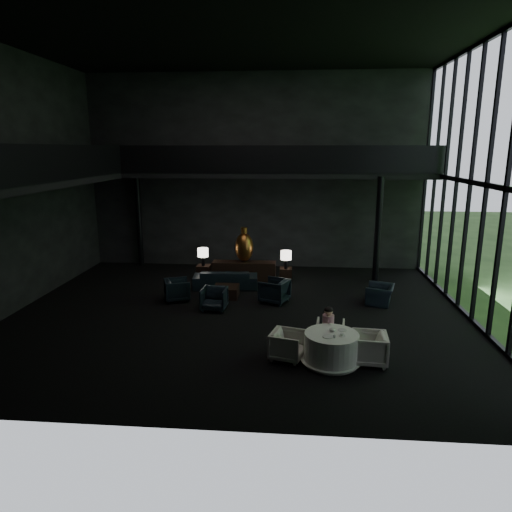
# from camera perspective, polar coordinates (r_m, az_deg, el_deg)

# --- Properties ---
(floor) EXTENTS (14.00, 12.00, 0.02)m
(floor) POSITION_cam_1_polar(r_m,az_deg,el_deg) (14.23, -2.13, -7.24)
(floor) COLOR black
(floor) RESTS_ON ground
(ceiling) EXTENTS (14.00, 12.00, 0.02)m
(ceiling) POSITION_cam_1_polar(r_m,az_deg,el_deg) (13.66, -2.44, 26.02)
(ceiling) COLOR black
(ceiling) RESTS_ON ground
(wall_back) EXTENTS (14.00, 0.04, 8.00)m
(wall_back) POSITION_cam_1_polar(r_m,az_deg,el_deg) (19.32, -0.08, 10.36)
(wall_back) COLOR black
(wall_back) RESTS_ON ground
(wall_front) EXTENTS (14.00, 0.04, 8.00)m
(wall_front) POSITION_cam_1_polar(r_m,az_deg,el_deg) (7.47, -7.88, 5.57)
(wall_front) COLOR black
(wall_front) RESTS_ON ground
(wall_left) EXTENTS (0.04, 12.00, 8.00)m
(wall_left) POSITION_cam_1_polar(r_m,az_deg,el_deg) (15.82, -28.61, 8.11)
(wall_left) COLOR black
(wall_left) RESTS_ON ground
(curtain_wall) EXTENTS (0.20, 12.00, 8.00)m
(curtain_wall) POSITION_cam_1_polar(r_m,az_deg,el_deg) (14.29, 26.89, 7.91)
(curtain_wall) COLOR black
(curtain_wall) RESTS_ON ground
(mezzanine_left) EXTENTS (2.00, 12.00, 0.25)m
(mezzanine_left) POSITION_cam_1_polar(r_m,az_deg,el_deg) (15.30, -25.45, 8.32)
(mezzanine_left) COLOR black
(mezzanine_left) RESTS_ON wall_left
(mezzanine_back) EXTENTS (12.00, 2.00, 0.25)m
(mezzanine_back) POSITION_cam_1_polar(r_m,az_deg,el_deg) (18.26, 2.83, 10.18)
(mezzanine_back) COLOR black
(mezzanine_back) RESTS_ON wall_back
(railing_left) EXTENTS (0.06, 12.00, 1.00)m
(railing_left) POSITION_cam_1_polar(r_m,az_deg,el_deg) (14.80, -22.27, 10.82)
(railing_left) COLOR black
(railing_left) RESTS_ON mezzanine_left
(railing_back) EXTENTS (12.00, 0.06, 1.00)m
(railing_back) POSITION_cam_1_polar(r_m,az_deg,el_deg) (17.24, 2.73, 11.99)
(railing_back) COLOR black
(railing_back) RESTS_ON mezzanine_back
(column_nw) EXTENTS (0.24, 0.24, 4.00)m
(column_nw) POSITION_cam_1_polar(r_m,az_deg,el_deg) (20.27, -14.43, 4.40)
(column_nw) COLOR black
(column_nw) RESTS_ON floor
(column_ne) EXTENTS (0.24, 0.24, 4.00)m
(column_ne) POSITION_cam_1_polar(r_m,az_deg,el_deg) (17.77, 15.00, 3.16)
(column_ne) COLOR black
(column_ne) RESTS_ON floor
(console) EXTENTS (2.42, 0.55, 0.77)m
(console) POSITION_cam_1_polar(r_m,az_deg,el_deg) (17.51, -1.51, -1.95)
(console) COLOR black
(console) RESTS_ON floor
(bronze_urn) EXTENTS (0.70, 0.70, 1.31)m
(bronze_urn) POSITION_cam_1_polar(r_m,az_deg,el_deg) (17.39, -1.49, 1.15)
(bronze_urn) COLOR #AE6C36
(bronze_urn) RESTS_ON console
(side_table_left) EXTENTS (0.51, 0.51, 0.56)m
(side_table_left) POSITION_cam_1_polar(r_m,az_deg,el_deg) (17.92, -6.55, -2.03)
(side_table_left) COLOR black
(side_table_left) RESTS_ON floor
(table_lamp_left) EXTENTS (0.41, 0.41, 0.69)m
(table_lamp_left) POSITION_cam_1_polar(r_m,az_deg,el_deg) (17.68, -6.65, 0.35)
(table_lamp_left) COLOR black
(table_lamp_left) RESTS_ON side_table_left
(side_table_right) EXTENTS (0.47, 0.47, 0.52)m
(side_table_right) POSITION_cam_1_polar(r_m,az_deg,el_deg) (17.60, 3.74, -2.33)
(side_table_right) COLOR black
(side_table_right) RESTS_ON floor
(table_lamp_right) EXTENTS (0.41, 0.41, 0.69)m
(table_lamp_right) POSITION_cam_1_polar(r_m,az_deg,el_deg) (17.33, 3.77, 0.00)
(table_lamp_right) COLOR black
(table_lamp_right) RESTS_ON side_table_right
(sofa) EXTENTS (2.66, 0.99, 1.02)m
(sofa) POSITION_cam_1_polar(r_m,az_deg,el_deg) (16.68, -3.85, -2.31)
(sofa) COLOR black
(sofa) RESTS_ON floor
(lounge_armchair_west) EXTENTS (1.01, 1.04, 0.84)m
(lounge_armchair_west) POSITION_cam_1_polar(r_m,az_deg,el_deg) (15.54, -9.83, -4.00)
(lounge_armchair_west) COLOR black
(lounge_armchair_west) RESTS_ON floor
(lounge_armchair_east) EXTENTS (1.17, 1.20, 0.97)m
(lounge_armchair_east) POSITION_cam_1_polar(r_m,az_deg,el_deg) (15.13, 2.30, -4.05)
(lounge_armchair_east) COLOR black
(lounge_armchair_east) RESTS_ON floor
(lounge_armchair_south) EXTENTS (0.83, 0.78, 0.81)m
(lounge_armchair_south) POSITION_cam_1_polar(r_m,az_deg,el_deg) (14.51, -5.26, -5.19)
(lounge_armchair_south) COLOR black
(lounge_armchair_south) RESTS_ON floor
(window_armchair) EXTENTS (0.78, 0.99, 0.76)m
(window_armchair) POSITION_cam_1_polar(r_m,az_deg,el_deg) (15.54, 15.25, -4.45)
(window_armchair) COLOR black
(window_armchair) RESTS_ON floor
(coffee_table) EXTENTS (0.84, 0.84, 0.37)m
(coffee_table) POSITION_cam_1_polar(r_m,az_deg,el_deg) (15.78, -3.77, -4.45)
(coffee_table) COLOR black
(coffee_table) RESTS_ON floor
(dining_table) EXTENTS (1.45, 1.45, 0.75)m
(dining_table) POSITION_cam_1_polar(r_m,az_deg,el_deg) (11.18, 9.37, -11.54)
(dining_table) COLOR white
(dining_table) RESTS_ON floor
(dining_chair_north) EXTENTS (0.74, 0.70, 0.69)m
(dining_chair_north) POSITION_cam_1_polar(r_m,az_deg,el_deg) (12.09, 9.26, -9.49)
(dining_chair_north) COLOR #ADA8A0
(dining_chair_north) RESTS_ON floor
(dining_chair_east) EXTENTS (0.86, 0.91, 0.87)m
(dining_chair_east) POSITION_cam_1_polar(r_m,az_deg,el_deg) (11.31, 13.98, -10.85)
(dining_chair_east) COLOR silver
(dining_chair_east) RESTS_ON floor
(dining_chair_west) EXTENTS (0.87, 0.90, 0.77)m
(dining_chair_west) POSITION_cam_1_polar(r_m,az_deg,el_deg) (11.24, 3.93, -10.92)
(dining_chair_west) COLOR #BAB1A4
(dining_chair_west) RESTS_ON floor
(child) EXTENTS (0.30, 0.30, 0.64)m
(child) POSITION_cam_1_polar(r_m,az_deg,el_deg) (11.84, 9.03, -7.78)
(child) COLOR #D7AAC5
(child) RESTS_ON dining_chair_north
(plate_a) EXTENTS (0.35, 0.35, 0.02)m
(plate_a) POSITION_cam_1_polar(r_m,az_deg,el_deg) (10.81, 9.03, -9.91)
(plate_a) COLOR white
(plate_a) RESTS_ON dining_table
(plate_b) EXTENTS (0.22, 0.22, 0.01)m
(plate_b) POSITION_cam_1_polar(r_m,az_deg,el_deg) (11.23, 10.72, -9.08)
(plate_b) COLOR white
(plate_b) RESTS_ON dining_table
(saucer) EXTENTS (0.17, 0.17, 0.01)m
(saucer) POSITION_cam_1_polar(r_m,az_deg,el_deg) (10.91, 10.71, -9.77)
(saucer) COLOR white
(saucer) RESTS_ON dining_table
(coffee_cup) EXTENTS (0.09, 0.09, 0.06)m
(coffee_cup) POSITION_cam_1_polar(r_m,az_deg,el_deg) (10.90, 10.70, -9.58)
(coffee_cup) COLOR white
(coffee_cup) RESTS_ON saucer
(cereal_bowl) EXTENTS (0.17, 0.17, 0.08)m
(cereal_bowl) POSITION_cam_1_polar(r_m,az_deg,el_deg) (11.12, 9.55, -9.08)
(cereal_bowl) COLOR white
(cereal_bowl) RESTS_ON dining_table
(cream_pot) EXTENTS (0.06, 0.06, 0.07)m
(cream_pot) POSITION_cam_1_polar(r_m,az_deg,el_deg) (10.77, 9.76, -9.89)
(cream_pot) COLOR #99999E
(cream_pot) RESTS_ON dining_table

